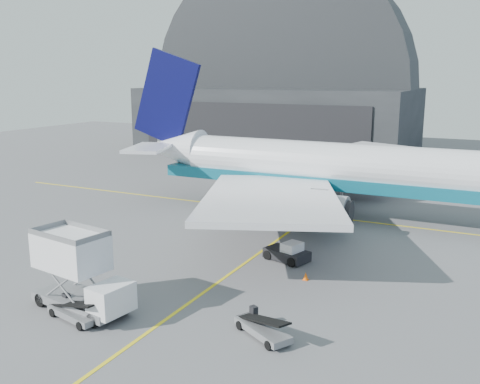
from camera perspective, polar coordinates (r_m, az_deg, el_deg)
The scene contains 9 objects.
ground at distance 39.46m, azimuth -1.80°, elevation -9.22°, with size 200.00×200.00×0.00m, color #565659.
taxi_lines at distance 50.36m, azimuth 5.01°, elevation -4.41°, with size 80.00×42.12×0.02m.
hangar at distance 105.04m, azimuth 4.31°, elevation 9.66°, with size 50.00×28.30×28.00m.
airliner at distance 56.62m, azimuth 10.00°, elevation 2.49°, with size 50.56×49.02×17.74m.
catering_truck at distance 35.17m, azimuth -16.83°, elevation -8.26°, with size 7.37×3.66×4.85m.
pushback_tug at distance 43.07m, azimuth 5.12°, elevation -6.52°, with size 3.91×2.93×1.62m.
belt_loader_a at distance 34.66m, azimuth -17.24°, elevation -12.11°, with size 4.24×2.17×1.58m.
belt_loader_b at distance 31.30m, azimuth 2.41°, elevation -14.30°, with size 4.03×3.11×1.58m.
traffic_cone at distance 39.42m, azimuth 7.02°, elevation -8.91°, with size 0.40×0.40×0.58m.
Camera 1 is at (17.32, -32.33, 14.56)m, focal length 40.00 mm.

